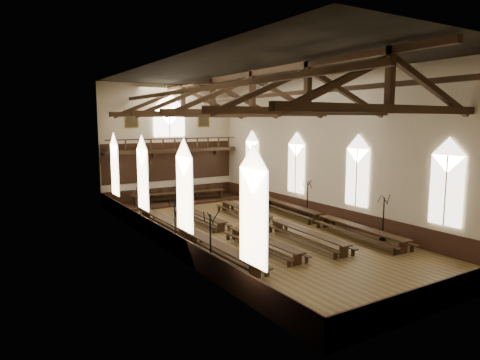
# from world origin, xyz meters

# --- Properties ---
(ground) EXTENTS (26.00, 26.00, 0.00)m
(ground) POSITION_xyz_m (0.00, 0.00, 0.00)
(ground) COLOR brown
(ground) RESTS_ON ground
(room_walls) EXTENTS (26.00, 26.00, 26.00)m
(room_walls) POSITION_xyz_m (0.00, 0.00, 6.46)
(room_walls) COLOR #C9B298
(room_walls) RESTS_ON ground
(wainscot_band) EXTENTS (12.00, 26.00, 1.20)m
(wainscot_band) POSITION_xyz_m (0.00, 0.00, 0.60)
(wainscot_band) COLOR black
(wainscot_band) RESTS_ON ground
(side_windows) EXTENTS (11.85, 19.80, 4.50)m
(side_windows) POSITION_xyz_m (-0.00, -0.00, 3.74)
(side_windows) COLOR white
(side_windows) RESTS_ON room_walls
(end_window) EXTENTS (2.80, 0.12, 3.80)m
(end_window) POSITION_xyz_m (0.00, 12.90, 7.22)
(end_window) COLOR white
(end_window) RESTS_ON room_walls
(minstrels_gallery) EXTENTS (11.80, 1.24, 3.70)m
(minstrels_gallery) POSITION_xyz_m (0.00, 12.66, 3.91)
(minstrels_gallery) COLOR #341E10
(minstrels_gallery) RESTS_ON room_walls
(portraits) EXTENTS (7.75, 0.09, 1.45)m
(portraits) POSITION_xyz_m (0.00, 12.90, 7.10)
(portraits) COLOR brown
(portraits) RESTS_ON room_walls
(roof_trusses) EXTENTS (11.70, 25.70, 2.80)m
(roof_trusses) POSITION_xyz_m (0.00, -0.00, 8.22)
(roof_trusses) COLOR #341E10
(roof_trusses) RESTS_ON room_walls
(refectory_row_a) EXTENTS (1.58, 14.44, 0.75)m
(refectory_row_a) POSITION_xyz_m (-4.32, 0.16, 0.55)
(refectory_row_a) COLOR #341E10
(refectory_row_a) RESTS_ON ground
(refectory_row_b) EXTENTS (1.40, 13.61, 0.66)m
(refectory_row_b) POSITION_xyz_m (-1.56, 0.24, 0.48)
(refectory_row_b) COLOR #341E10
(refectory_row_b) RESTS_ON ground
(refectory_row_c) EXTENTS (1.80, 14.07, 0.71)m
(refectory_row_c) POSITION_xyz_m (1.66, 0.08, 0.52)
(refectory_row_c) COLOR #341E10
(refectory_row_c) RESTS_ON ground
(refectory_row_d) EXTENTS (2.11, 14.54, 0.75)m
(refectory_row_d) POSITION_xyz_m (5.00, -0.89, 0.55)
(refectory_row_d) COLOR #341E10
(refectory_row_d) RESTS_ON ground
(dais) EXTENTS (11.40, 2.79, 0.19)m
(dais) POSITION_xyz_m (0.16, 11.40, 0.09)
(dais) COLOR black
(dais) RESTS_ON ground
(high_table) EXTENTS (8.13, 1.88, 0.76)m
(high_table) POSITION_xyz_m (0.16, 11.40, 0.83)
(high_table) COLOR #341E10
(high_table) RESTS_ON dais
(high_chairs) EXTENTS (7.67, 0.47, 1.01)m
(high_chairs) POSITION_xyz_m (0.16, 12.19, 0.74)
(high_chairs) COLOR #341E10
(high_chairs) RESTS_ON dais
(candelabrum_left_near) EXTENTS (0.80, 0.89, 2.90)m
(candelabrum_left_near) POSITION_xyz_m (-5.55, -4.96, 0.88)
(candelabrum_left_near) COLOR black
(candelabrum_left_near) RESTS_ON ground
(candelabrum_left_mid) EXTENTS (0.87, 0.83, 2.88)m
(candelabrum_left_mid) POSITION_xyz_m (-5.55, -0.93, 0.88)
(candelabrum_left_mid) COLOR black
(candelabrum_left_mid) RESTS_ON ground
(candelabrum_left_far) EXTENTS (0.77, 0.85, 2.77)m
(candelabrum_left_far) POSITION_xyz_m (-5.55, 4.64, 0.84)
(candelabrum_left_far) COLOR black
(candelabrum_left_far) RESTS_ON ground
(candelabrum_right_near) EXTENTS (0.77, 0.81, 2.68)m
(candelabrum_right_near) POSITION_xyz_m (5.55, -5.47, 0.81)
(candelabrum_right_near) COLOR black
(candelabrum_right_near) RESTS_ON ground
(candelabrum_right_mid) EXTENTS (0.84, 0.79, 2.78)m
(candelabrum_right_mid) POSITION_xyz_m (5.55, 1.23, 0.84)
(candelabrum_right_mid) COLOR black
(candelabrum_right_mid) RESTS_ON ground
(candelabrum_right_far) EXTENTS (0.74, 0.78, 2.58)m
(candelabrum_right_far) POSITION_xyz_m (5.55, 7.34, 0.78)
(candelabrum_right_far) COLOR black
(candelabrum_right_far) RESTS_ON ground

